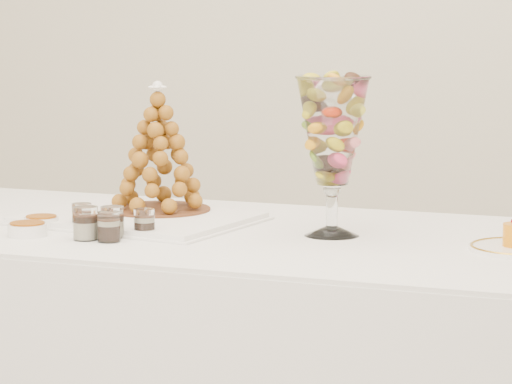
% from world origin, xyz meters
% --- Properties ---
extents(lace_tray, '(0.60, 0.50, 0.02)m').
position_xyz_m(lace_tray, '(-0.28, 0.34, 0.86)').
color(lace_tray, white).
rests_on(lace_tray, buffet_table).
extents(macaron_vase, '(0.17, 0.17, 0.37)m').
position_xyz_m(macaron_vase, '(0.24, 0.30, 1.09)').
color(macaron_vase, white).
rests_on(macaron_vase, buffet_table).
extents(verrine_a, '(0.05, 0.05, 0.06)m').
position_xyz_m(verrine_a, '(-0.36, 0.19, 0.88)').
color(verrine_a, white).
rests_on(verrine_a, buffet_table).
extents(verrine_b, '(0.06, 0.06, 0.07)m').
position_xyz_m(verrine_b, '(-0.25, 0.11, 0.89)').
color(verrine_b, white).
rests_on(verrine_b, buffet_table).
extents(verrine_c, '(0.05, 0.05, 0.07)m').
position_xyz_m(verrine_c, '(-0.18, 0.15, 0.88)').
color(verrine_c, white).
rests_on(verrine_c, buffet_table).
extents(verrine_d, '(0.07, 0.07, 0.08)m').
position_xyz_m(verrine_d, '(-0.29, 0.07, 0.89)').
color(verrine_d, white).
rests_on(verrine_d, buffet_table).
extents(verrine_e, '(0.06, 0.06, 0.07)m').
position_xyz_m(verrine_e, '(-0.23, 0.06, 0.89)').
color(verrine_e, white).
rests_on(verrine_e, buffet_table).
extents(ramekin_back, '(0.08, 0.08, 0.03)m').
position_xyz_m(ramekin_back, '(-0.47, 0.19, 0.86)').
color(ramekin_back, white).
rests_on(ramekin_back, buffet_table).
extents(ramekin_front, '(0.09, 0.09, 0.03)m').
position_xyz_m(ramekin_front, '(-0.45, 0.07, 0.86)').
color(ramekin_front, white).
rests_on(ramekin_front, buffet_table).
extents(croquembouche, '(0.27, 0.27, 0.33)m').
position_xyz_m(croquembouche, '(-0.26, 0.42, 1.03)').
color(croquembouche, brown).
rests_on(croquembouche, lace_tray).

